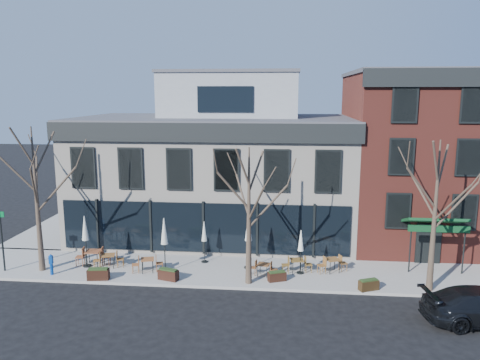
{
  "coord_description": "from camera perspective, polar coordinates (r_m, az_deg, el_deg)",
  "views": [
    {
      "loc": [
        4.73,
        -26.54,
        9.77
      ],
      "look_at": [
        1.99,
        2.0,
        4.44
      ],
      "focal_mm": 35.0,
      "sensor_mm": 36.0,
      "label": 1
    }
  ],
  "objects": [
    {
      "name": "tree_right",
      "position": [
        24.46,
        22.69,
        -3.89
      ],
      "size": [
        3.72,
        3.77,
        7.48
      ],
      "color": "#382B21",
      "rests_on": "sidewalk_front"
    },
    {
      "name": "call_box",
      "position": [
        27.42,
        -22.02,
        -9.45
      ],
      "size": [
        0.23,
        0.23,
        1.15
      ],
      "color": "#0B3C94",
      "rests_on": "sidewalk_front"
    },
    {
      "name": "cafe_set_2",
      "position": [
        26.39,
        -11.2,
        -9.97
      ],
      "size": [
        1.77,
        0.87,
        0.91
      ],
      "color": "brown",
      "rests_on": "sidewalk_front"
    },
    {
      "name": "umbrella_0",
      "position": [
        27.53,
        -18.36,
        -5.92
      ],
      "size": [
        0.47,
        0.47,
        2.94
      ],
      "color": "black",
      "rests_on": "sidewalk_front"
    },
    {
      "name": "cafe_set_4",
      "position": [
        26.01,
        6.95,
        -10.17
      ],
      "size": [
        1.74,
        0.78,
        0.89
      ],
      "color": "brown",
      "rests_on": "sidewalk_front"
    },
    {
      "name": "umbrella_2",
      "position": [
        26.97,
        -4.39,
        -6.53
      ],
      "size": [
        0.39,
        0.39,
        2.43
      ],
      "color": "black",
      "rests_on": "sidewalk_front"
    },
    {
      "name": "sidewalk_side",
      "position": [
        37.52,
        -20.02,
        -5.09
      ],
      "size": [
        4.5,
        12.0,
        0.15
      ],
      "primitive_type": "cube",
      "color": "gray",
      "rests_on": "ground"
    },
    {
      "name": "sidewalk_front",
      "position": [
        26.29,
        1.91,
        -11.11
      ],
      "size": [
        33.5,
        4.7,
        0.15
      ],
      "primitive_type": "cube",
      "color": "gray",
      "rests_on": "ground"
    },
    {
      "name": "cafe_set_1",
      "position": [
        27.54,
        -15.72,
        -9.29
      ],
      "size": [
        1.76,
        0.83,
        0.9
      ],
      "color": "brown",
      "rests_on": "sidewalk_front"
    },
    {
      "name": "tree_corner",
      "position": [
        27.38,
        -23.53,
        -1.99
      ],
      "size": [
        3.93,
        3.98,
        7.92
      ],
      "color": "#382B21",
      "rests_on": "sidewalk_front"
    },
    {
      "name": "umbrella_3",
      "position": [
        25.89,
        1.04,
        -6.26
      ],
      "size": [
        0.48,
        0.48,
        3.03
      ],
      "color": "black",
      "rests_on": "sidewalk_front"
    },
    {
      "name": "red_brick_building",
      "position": [
        32.85,
        20.05,
        2.67
      ],
      "size": [
        8.2,
        11.78,
        11.18
      ],
      "color": "maroon",
      "rests_on": "ground"
    },
    {
      "name": "corner_building",
      "position": [
        32.34,
        -2.86,
        1.55
      ],
      "size": [
        18.39,
        10.39,
        11.1
      ],
      "color": "silver",
      "rests_on": "ground"
    },
    {
      "name": "sign_pole",
      "position": [
        28.67,
        -27.04,
        -6.22
      ],
      "size": [
        0.5,
        0.1,
        3.4
      ],
      "color": "black",
      "rests_on": "sidewalk_front"
    },
    {
      "name": "planter_1",
      "position": [
        25.2,
        -8.73,
        -11.3
      ],
      "size": [
        1.14,
        0.72,
        0.6
      ],
      "color": "black",
      "rests_on": "sidewalk_front"
    },
    {
      "name": "cafe_set_5",
      "position": [
        26.36,
        11.2,
        -9.99
      ],
      "size": [
        1.76,
        1.05,
        0.91
      ],
      "color": "brown",
      "rests_on": "sidewalk_front"
    },
    {
      "name": "planter_0",
      "position": [
        26.04,
        -16.89,
        -10.89
      ],
      "size": [
        1.16,
        0.6,
        0.62
      ],
      "color": "black",
      "rests_on": "sidewalk_front"
    },
    {
      "name": "tree_mid",
      "position": [
        23.47,
        1.11,
        -4.21
      ],
      "size": [
        3.5,
        3.55,
        7.04
      ],
      "color": "#382B21",
      "rests_on": "sidewalk_front"
    },
    {
      "name": "umbrella_4",
      "position": [
        25.48,
        7.42,
        -7.61
      ],
      "size": [
        0.39,
        0.39,
        2.44
      ],
      "color": "black",
      "rests_on": "sidewalk_front"
    },
    {
      "name": "planter_2",
      "position": [
        24.87,
        4.53,
        -11.6
      ],
      "size": [
        1.01,
        0.69,
        0.52
      ],
      "color": "black",
      "rests_on": "sidewalk_front"
    },
    {
      "name": "cafe_set_0",
      "position": [
        28.07,
        -17.48,
        -8.85
      ],
      "size": [
        2.01,
        0.89,
        1.04
      ],
      "color": "brown",
      "rests_on": "sidewalk_front"
    },
    {
      "name": "cafe_set_3",
      "position": [
        25.41,
        2.88,
        -10.71
      ],
      "size": [
        1.59,
        0.73,
        0.82
      ],
      "color": "brown",
      "rests_on": "sidewalk_front"
    },
    {
      "name": "umbrella_1",
      "position": [
        25.67,
        -9.22,
        -6.54
      ],
      "size": [
        0.49,
        0.49,
        3.03
      ],
      "color": "black",
      "rests_on": "sidewalk_front"
    },
    {
      "name": "ground",
      "position": [
        28.67,
        -4.4,
        -9.42
      ],
      "size": [
        120.0,
        120.0,
        0.0
      ],
      "primitive_type": "plane",
      "color": "black",
      "rests_on": "ground"
    },
    {
      "name": "planter_3",
      "position": [
        24.59,
        15.41,
        -12.2
      ],
      "size": [
        1.06,
        0.75,
        0.55
      ],
      "color": "black",
      "rests_on": "sidewalk_front"
    }
  ]
}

